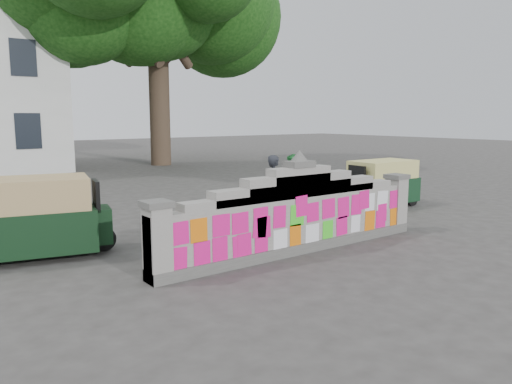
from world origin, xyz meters
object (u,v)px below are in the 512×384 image
Objects in this scene: pedestrian at (295,188)px; rickshaw_left at (33,217)px; cyclist_rider at (274,198)px; cyclist_bike at (274,211)px; rickshaw_right at (381,183)px.

rickshaw_left is at bearing -115.27° from pedestrian.
cyclist_rider is 0.54× the size of rickshaw_left.
cyclist_bike is at bearing 3.22° from rickshaw_left.
rickshaw_right is (9.58, -0.39, -0.08)m from rickshaw_left.
rickshaw_right is at bearing 10.92° from rickshaw_left.
rickshaw_left is at bearing -0.72° from rickshaw_right.
pedestrian is at bearing -47.46° from cyclist_bike.
rickshaw_right is (3.50, 0.13, -0.15)m from pedestrian.
cyclist_bike is 0.99× the size of pedestrian.
rickshaw_left is (-5.09, 0.90, 0.34)m from cyclist_bike.
cyclist_bike is 5.18m from rickshaw_left.
cyclist_bike is 1.12× the size of cyclist_rider.
rickshaw_right is at bearing -62.11° from cyclist_rider.
cyclist_rider reaches higher than cyclist_bike.
rickshaw_right is at bearing -62.11° from cyclist_bike.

